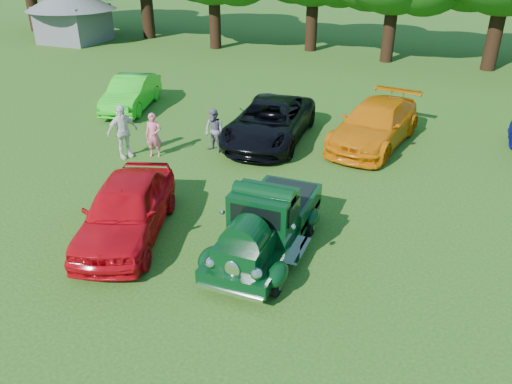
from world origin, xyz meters
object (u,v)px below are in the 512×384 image
at_px(back_car_black, 270,121).
at_px(spectator_grey, 214,131).
at_px(spectator_white, 122,132).
at_px(gazebo, 71,8).
at_px(red_convertible, 126,209).
at_px(hero_pickup, 266,225).
at_px(back_car_lime, 131,93).
at_px(spectator_pink, 154,135).
at_px(back_car_orange, 375,124).

relative_size(back_car_black, spectator_grey, 3.48).
xyz_separation_m(spectator_white, gazebo, (-16.20, 17.06, 1.44)).
bearing_deg(back_car_black, red_convertible, -102.01).
bearing_deg(back_car_black, gazebo, 142.08).
xyz_separation_m(hero_pickup, back_car_lime, (-9.79, 8.63, -0.03)).
bearing_deg(back_car_lime, spectator_grey, -45.07).
height_order(back_car_black, spectator_grey, spectator_grey).
distance_m(spectator_pink, spectator_grey, 2.14).
bearing_deg(red_convertible, back_car_orange, 43.09).
relative_size(back_car_lime, spectator_white, 2.30).
relative_size(spectator_white, gazebo, 0.30).
distance_m(spectator_grey, spectator_white, 3.21).
distance_m(spectator_white, gazebo, 23.57).
distance_m(hero_pickup, back_car_lime, 13.05).
distance_m(back_car_lime, gazebo, 18.03).
distance_m(spectator_pink, gazebo, 23.90).
bearing_deg(back_car_lime, spectator_white, -74.05).
distance_m(hero_pickup, back_car_orange, 8.38).
height_order(back_car_black, spectator_white, spectator_white).
height_order(hero_pickup, back_car_lime, hero_pickup).
xyz_separation_m(back_car_lime, gazebo, (-13.20, 12.17, 1.67)).
xyz_separation_m(back_car_orange, spectator_pink, (-7.08, -4.07, 0.00)).
bearing_deg(spectator_grey, spectator_pink, -128.22).
height_order(red_convertible, spectator_white, spectator_white).
relative_size(back_car_orange, spectator_pink, 3.43).
bearing_deg(spectator_pink, spectator_grey, 14.83).
distance_m(red_convertible, back_car_black, 7.88).
bearing_deg(spectator_pink, back_car_black, 24.30).
bearing_deg(gazebo, back_car_lime, -42.67).
relative_size(back_car_black, spectator_white, 2.91).
bearing_deg(spectator_grey, red_convertible, -66.75).
distance_m(back_car_black, spectator_white, 5.45).
xyz_separation_m(hero_pickup, red_convertible, (-3.63, -0.64, 0.03)).
xyz_separation_m(spectator_pink, gazebo, (-17.14, 16.57, 1.60)).
relative_size(hero_pickup, back_car_orange, 0.82).
relative_size(back_car_lime, back_car_black, 0.79).
height_order(back_car_black, gazebo, gazebo).
relative_size(back_car_orange, gazebo, 0.85).
relative_size(red_convertible, back_car_lime, 1.04).
distance_m(back_car_orange, spectator_white, 9.23).
relative_size(back_car_black, gazebo, 0.88).
relative_size(spectator_grey, spectator_white, 0.84).
bearing_deg(back_car_orange, back_car_black, -153.76).
bearing_deg(gazebo, spectator_grey, -39.14).
height_order(hero_pickup, red_convertible, hero_pickup).
distance_m(back_car_lime, back_car_orange, 11.03).
height_order(back_car_lime, spectator_pink, spectator_pink).
bearing_deg(spectator_white, back_car_black, -23.01).
height_order(red_convertible, back_car_lime, red_convertible).
bearing_deg(spectator_pink, gazebo, 118.36).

